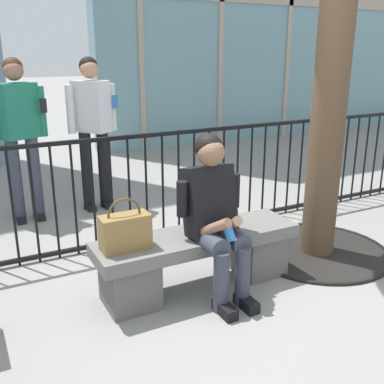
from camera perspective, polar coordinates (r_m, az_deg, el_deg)
The scene contains 7 objects.
ground_plane at distance 3.64m, azimuth 0.75°, elevation -11.75°, with size 60.00×60.00×0.00m, color gray.
stone_bench at distance 3.52m, azimuth 0.76°, elevation -7.89°, with size 1.60×0.44×0.45m.
seated_person_with_phone at distance 3.30m, azimuth 2.89°, elevation -2.54°, with size 0.52×0.66×1.21m.
handbag_on_bench at distance 3.17m, azimuth -8.42°, elevation -4.89°, with size 0.34×0.16×0.37m.
bystander_at_railing at distance 5.23m, azimuth -12.40°, elevation 8.52°, with size 0.55×0.44×1.71m.
bystander_further_back at distance 5.06m, azimuth -20.83°, elevation 7.49°, with size 0.55×0.36×1.71m.
plaza_railing at distance 4.30m, azimuth -5.76°, elevation 0.52°, with size 7.50×0.04×1.05m.
Camera 1 is at (-1.52, -2.79, 1.78)m, focal length 42.43 mm.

